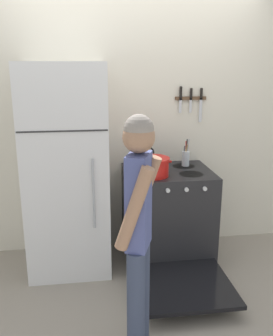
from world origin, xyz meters
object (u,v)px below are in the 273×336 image
(tea_kettle, at_px, (148,161))
(person, at_px, (139,227))
(stove_range, at_px, (168,216))
(utensil_jar, at_px, (186,158))
(refrigerator, at_px, (67,170))
(dutch_oven_pot, at_px, (152,167))

(tea_kettle, bearing_deg, person, -102.10)
(stove_range, distance_m, utensil_jar, 0.59)
(refrigerator, distance_m, person, 1.30)
(tea_kettle, bearing_deg, dutch_oven_pot, -93.02)
(person, bearing_deg, dutch_oven_pot, 6.27)
(utensil_jar, distance_m, person, 1.52)
(dutch_oven_pot, distance_m, tea_kettle, 0.27)
(dutch_oven_pot, bearing_deg, refrigerator, 170.11)
(stove_range, relative_size, utensil_jar, 5.20)
(stove_range, relative_size, dutch_oven_pot, 3.92)
(stove_range, xyz_separation_m, utensil_jar, (0.20, 0.18, 0.53))
(tea_kettle, xyz_separation_m, person, (-0.29, -1.36, -0.04))
(stove_range, height_order, dutch_oven_pot, dutch_oven_pot)
(person, bearing_deg, tea_kettle, 8.46)
(stove_range, height_order, person, person)
(tea_kettle, height_order, utensil_jar, utensil_jar)
(refrigerator, xyz_separation_m, utensil_jar, (1.13, 0.15, 0.04))
(stove_range, xyz_separation_m, dutch_oven_pot, (-0.18, -0.10, 0.53))
(utensil_jar, bearing_deg, refrigerator, -172.48)
(refrigerator, relative_size, stove_range, 1.35)
(utensil_jar, bearing_deg, tea_kettle, -178.89)
(person, bearing_deg, stove_range, -0.60)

